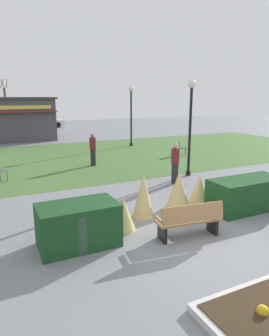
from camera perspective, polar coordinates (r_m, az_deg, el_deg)
ground_plane at (r=8.03m, az=11.67°, el=-13.20°), size 80.00×80.00×0.00m
lawn_patch at (r=18.20m, az=-11.11°, el=1.88°), size 36.00×12.00×0.01m
park_bench at (r=7.93m, az=10.40°, el=-9.66°), size 1.75×0.73×0.95m
hedge_left at (r=7.55m, az=-10.59°, el=-10.51°), size 1.89×1.10×1.06m
hedge_right at (r=10.36m, az=20.45°, el=-4.62°), size 2.53×1.10×1.01m
ornamental_grass_behind_left at (r=10.47m, az=12.15°, el=-4.02°), size 0.73×0.73×0.95m
ornamental_grass_behind_right at (r=9.90m, az=8.30°, el=-4.18°), size 0.80×0.80×1.18m
ornamental_grass_behind_center at (r=8.24m, az=-2.13°, el=-8.67°), size 0.68×0.68×0.93m
ornamental_grass_behind_far at (r=9.02m, az=1.70°, el=-5.27°), size 0.66×0.66×1.34m
lamppost_mid at (r=13.75m, az=10.53°, el=9.50°), size 0.36×0.36×4.26m
lamppost_far at (r=22.08m, az=-0.64°, el=11.10°), size 0.36×0.36×4.26m
trash_bin at (r=7.28m, az=-10.30°, el=-11.92°), size 0.52×0.52×0.94m
food_kiosk at (r=27.43m, az=-23.07°, el=8.58°), size 7.53×5.41×3.50m
cafe_chair_west at (r=18.91m, az=8.78°, el=4.01°), size 0.61×0.61×0.89m
person_strolling at (r=12.59m, az=7.68°, el=0.91°), size 0.34×0.34×1.69m
person_standing at (r=15.92m, az=-7.86°, el=3.51°), size 0.34×0.34×1.69m
parked_car_center_slot at (r=36.88m, az=-16.72°, el=8.30°), size 4.34×2.34×1.20m
tree_right_bg at (r=41.46m, az=-23.13°, el=10.81°), size 0.91×0.96×5.63m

